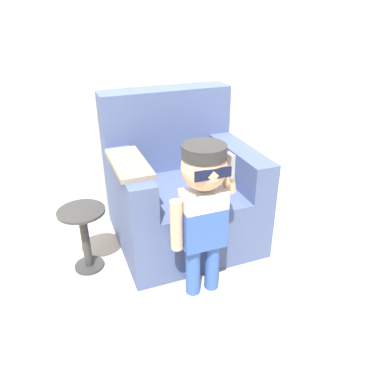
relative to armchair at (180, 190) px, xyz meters
name	(u,v)px	position (x,y,z in m)	size (l,w,h in m)	color
ground_plane	(199,243)	(0.08, -0.19, -0.37)	(10.00, 10.00, 0.00)	#BCB29E
wall_back	(165,48)	(0.08, 0.50, 0.93)	(10.00, 0.05, 2.60)	silver
armchair	(180,190)	(0.00, 0.00, 0.00)	(0.98, 0.93, 1.05)	#475684
person_child	(203,200)	(-0.10, -0.65, 0.27)	(0.39, 0.29, 0.96)	#3356AD
side_table	(85,233)	(-0.72, -0.17, -0.10)	(0.30, 0.30, 0.44)	#333333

